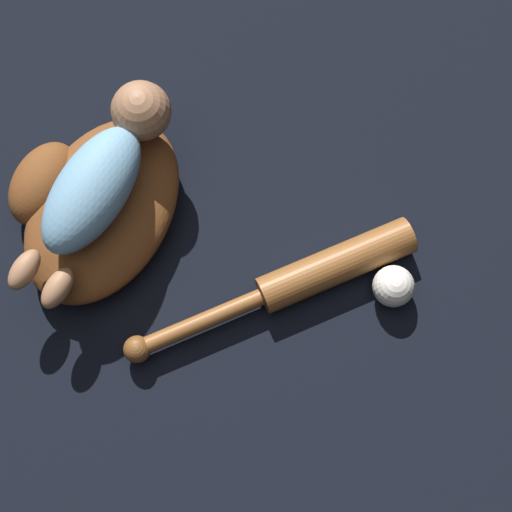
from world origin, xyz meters
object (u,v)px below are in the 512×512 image
at_px(baseball_bat, 305,278).
at_px(baseball, 393,286).
at_px(baby_figure, 101,174).
at_px(baseball_glove, 92,205).

bearing_deg(baseball_bat, baseball, -94.46).
bearing_deg(baseball_bat, baby_figure, 67.80).
height_order(baseball_glove, baseball, baseball_glove).
bearing_deg(baby_figure, baseball_glove, 122.22).
bearing_deg(baby_figure, baseball, -107.05).
relative_size(baby_figure, baseball, 5.41).
height_order(baseball_bat, baseball, baseball).
distance_m(baseball_bat, baseball, 0.14).
xyz_separation_m(baseball_bat, baseball, (-0.01, -0.14, 0.00)).
relative_size(baby_figure, baseball_bat, 0.78).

